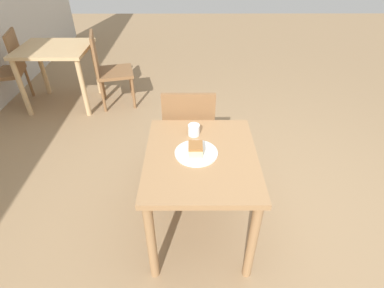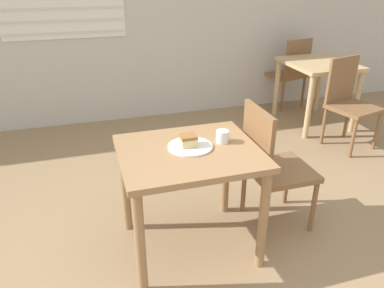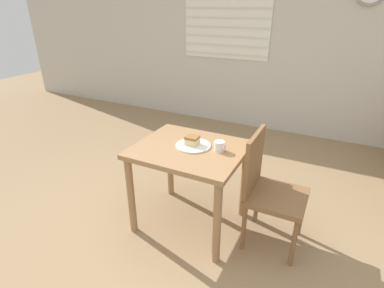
{
  "view_description": "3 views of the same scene",
  "coord_description": "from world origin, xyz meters",
  "views": [
    {
      "loc": [
        -1.56,
        0.54,
        1.94
      ],
      "look_at": [
        -0.01,
        0.54,
        0.8
      ],
      "focal_mm": 28.0,
      "sensor_mm": 36.0,
      "label": 1
    },
    {
      "loc": [
        -0.62,
        -1.49,
        1.76
      ],
      "look_at": [
        -0.03,
        0.49,
        0.77
      ],
      "focal_mm": 35.0,
      "sensor_mm": 36.0,
      "label": 2
    },
    {
      "loc": [
        0.93,
        -1.43,
        1.77
      ],
      "look_at": [
        -0.02,
        0.47,
        0.78
      ],
      "focal_mm": 28.0,
      "sensor_mm": 36.0,
      "label": 3
    }
  ],
  "objects": [
    {
      "name": "cake_slice",
      "position": [
        -0.04,
        0.51,
        0.79
      ],
      "size": [
        0.1,
        0.09,
        0.07
      ],
      "color": "#E5CC89",
      "rests_on": "plate"
    },
    {
      "name": "ground_plane",
      "position": [
        0.0,
        0.0,
        0.0
      ],
      "size": [
        14.0,
        14.0,
        0.0
      ],
      "primitive_type": "plane",
      "color": "#997A56"
    },
    {
      "name": "dining_table_near",
      "position": [
        -0.05,
        0.48,
        0.61
      ],
      "size": [
        0.86,
        0.73,
        0.74
      ],
      "color": "#9E754C",
      "rests_on": "ground_plane"
    },
    {
      "name": "coffee_mug",
      "position": [
        0.19,
        0.52,
        0.78
      ],
      "size": [
        0.09,
        0.08,
        0.08
      ],
      "color": "white",
      "rests_on": "dining_table_near"
    },
    {
      "name": "dining_table_far",
      "position": [
        2.02,
        2.19,
        0.62
      ],
      "size": [
        0.71,
        0.83,
        0.75
      ],
      "color": "tan",
      "rests_on": "ground_plane"
    },
    {
      "name": "chair_near_window",
      "position": [
        0.58,
        0.56,
        0.5
      ],
      "size": [
        0.43,
        0.43,
        0.92
      ],
      "rotation": [
        0.0,
        0.0,
        1.57
      ],
      "color": "brown",
      "rests_on": "ground_plane"
    },
    {
      "name": "plate",
      "position": [
        -0.03,
        0.51,
        0.74
      ],
      "size": [
        0.28,
        0.28,
        0.01
      ],
      "color": "white",
      "rests_on": "dining_table_near"
    },
    {
      "name": "chair_far_corner",
      "position": [
        2.0,
        1.57,
        0.5
      ],
      "size": [
        0.53,
        0.53,
        0.92
      ],
      "rotation": [
        0.0,
        0.0,
        0.25
      ],
      "color": "brown",
      "rests_on": "ground_plane"
    },
    {
      "name": "chair_far_opposite",
      "position": [
        2.02,
        2.81,
        0.5
      ],
      "size": [
        0.52,
        0.52,
        0.92
      ],
      "rotation": [
        0.0,
        0.0,
        3.38
      ],
      "color": "brown",
      "rests_on": "ground_plane"
    }
  ]
}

